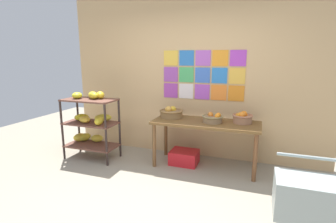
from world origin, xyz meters
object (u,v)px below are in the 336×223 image
(fruit_basket_right, at_px, (171,113))
(fruit_basket_centre, at_px, (213,118))
(display_table, at_px, (206,127))
(banana_shelf_unit, at_px, (90,121))
(shopping_cart, at_px, (306,202))
(fruit_basket_back_left, at_px, (242,118))
(produce_crate_under_table, at_px, (184,157))

(fruit_basket_right, xyz_separation_m, fruit_basket_centre, (0.71, -0.11, -0.01))
(display_table, bearing_deg, fruit_basket_centre, -4.76)
(display_table, xyz_separation_m, fruit_basket_centre, (0.11, -0.01, 0.15))
(fruit_basket_centre, bearing_deg, display_table, 175.24)
(banana_shelf_unit, height_order, shopping_cart, banana_shelf_unit)
(fruit_basket_right, bearing_deg, shopping_cart, -42.62)
(fruit_basket_back_left, xyz_separation_m, produce_crate_under_table, (-0.87, -0.09, -0.71))
(fruit_basket_right, bearing_deg, fruit_basket_back_left, -0.25)
(display_table, relative_size, shopping_cart, 1.94)
(fruit_basket_right, distance_m, fruit_basket_back_left, 1.13)
(fruit_basket_back_left, distance_m, shopping_cart, 1.79)
(display_table, xyz_separation_m, produce_crate_under_table, (-0.34, 0.00, -0.54))
(shopping_cart, bearing_deg, produce_crate_under_table, 135.93)
(fruit_basket_centre, xyz_separation_m, produce_crate_under_table, (-0.44, 0.01, -0.69))
(fruit_basket_back_left, distance_m, produce_crate_under_table, 1.13)
(fruit_basket_right, height_order, shopping_cart, fruit_basket_right)
(fruit_basket_back_left, bearing_deg, produce_crate_under_table, -173.76)
(banana_shelf_unit, relative_size, fruit_basket_right, 2.95)
(banana_shelf_unit, height_order, display_table, banana_shelf_unit)
(banana_shelf_unit, distance_m, fruit_basket_centre, 2.06)
(banana_shelf_unit, bearing_deg, produce_crate_under_table, 8.80)
(produce_crate_under_table, height_order, shopping_cart, shopping_cart)
(fruit_basket_back_left, relative_size, produce_crate_under_table, 0.69)
(produce_crate_under_table, bearing_deg, fruit_basket_centre, -1.54)
(fruit_basket_right, relative_size, fruit_basket_centre, 1.23)
(fruit_basket_right, height_order, fruit_basket_back_left, fruit_basket_right)
(fruit_basket_right, height_order, produce_crate_under_table, fruit_basket_right)
(fruit_basket_centre, distance_m, fruit_basket_back_left, 0.44)
(fruit_basket_right, bearing_deg, banana_shelf_unit, -165.42)
(fruit_basket_right, height_order, fruit_basket_centre, fruit_basket_right)
(banana_shelf_unit, xyz_separation_m, fruit_basket_centre, (2.04, 0.24, 0.16))
(banana_shelf_unit, distance_m, produce_crate_under_table, 1.70)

